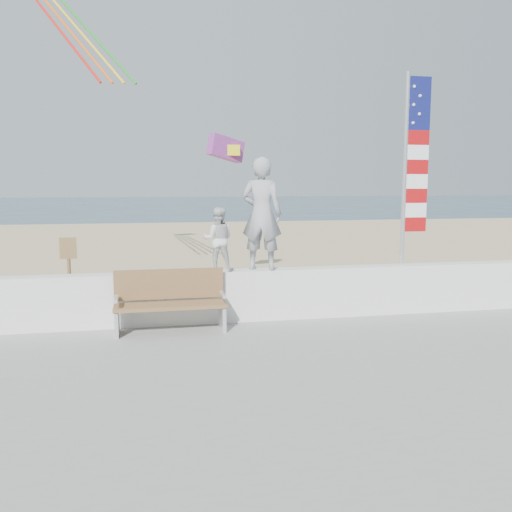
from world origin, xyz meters
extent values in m
plane|color=#2A4355|center=(0.00, 0.00, 0.00)|extent=(220.00, 220.00, 0.00)
cube|color=tan|center=(0.00, 9.00, 0.04)|extent=(90.00, 40.00, 0.08)
cube|color=silver|center=(0.00, 2.00, 0.63)|extent=(30.00, 0.35, 0.90)
imported|color=#939399|center=(0.34, 2.00, 2.06)|extent=(0.85, 0.73, 1.97)
imported|color=silver|center=(-0.43, 2.00, 1.63)|extent=(0.61, 0.52, 1.11)
cube|color=olive|center=(-1.29, 1.45, 0.62)|extent=(1.80, 0.50, 0.06)
cube|color=brown|center=(-1.29, 1.72, 0.93)|extent=(1.80, 0.05, 0.50)
cube|color=silver|center=(-2.14, 1.45, 0.38)|extent=(0.06, 0.50, 0.40)
cube|color=white|center=(-2.14, 1.40, 0.78)|extent=(0.06, 0.45, 0.05)
cube|color=silver|center=(-0.44, 1.45, 0.38)|extent=(0.06, 0.50, 0.40)
cube|color=silver|center=(-0.44, 1.40, 0.78)|extent=(0.06, 0.45, 0.05)
cylinder|color=silver|center=(3.02, 2.00, 2.83)|extent=(0.08, 0.08, 3.50)
cube|color=#0F1451|center=(3.26, 2.00, 4.03)|extent=(0.44, 0.02, 0.95)
cube|color=#9E0A0C|center=(3.26, 2.00, 1.84)|extent=(0.44, 0.02, 0.26)
cube|color=white|center=(3.26, 2.00, 2.10)|extent=(0.44, 0.02, 0.26)
cube|color=#9E0A0C|center=(3.26, 2.00, 2.37)|extent=(0.44, 0.02, 0.26)
cube|color=white|center=(3.26, 2.00, 2.63)|extent=(0.44, 0.02, 0.26)
cube|color=#9E0A0C|center=(3.26, 2.00, 2.89)|extent=(0.44, 0.02, 0.26)
cube|color=white|center=(3.26, 2.00, 3.16)|extent=(0.44, 0.02, 0.26)
cube|color=#9E0A0C|center=(3.26, 2.00, 3.42)|extent=(0.44, 0.02, 0.26)
sphere|color=white|center=(3.14, 1.98, 3.68)|extent=(0.06, 0.06, 0.06)
sphere|color=white|center=(3.26, 1.98, 3.84)|extent=(0.06, 0.06, 0.06)
sphere|color=white|center=(3.14, 1.98, 4.00)|extent=(0.06, 0.06, 0.06)
sphere|color=white|center=(3.26, 1.98, 4.16)|extent=(0.06, 0.06, 0.06)
sphere|color=white|center=(3.14, 1.98, 4.32)|extent=(0.06, 0.06, 0.06)
cube|color=#F81B32|center=(0.30, 5.89, 3.44)|extent=(1.00, 0.68, 0.68)
cube|color=yellow|center=(0.45, 5.89, 3.39)|extent=(0.35, 0.26, 0.25)
cylinder|color=red|center=(-3.94, 7.75, 6.84)|extent=(2.78, 3.02, 3.85)
cylinder|color=#F55D0F|center=(-3.72, 7.75, 6.84)|extent=(2.87, 3.02, 3.85)
cylinder|color=yellow|center=(-3.49, 7.75, 6.84)|extent=(2.96, 3.02, 3.85)
cylinder|color=#199624|center=(-3.27, 7.75, 6.84)|extent=(3.05, 3.02, 3.85)
cylinder|color=brown|center=(-3.16, 3.87, 0.68)|extent=(0.07, 0.07, 1.20)
cube|color=olive|center=(-3.16, 3.85, 1.33)|extent=(0.32, 0.03, 0.42)
camera|label=1|loc=(-1.67, -7.26, 2.57)|focal=38.00mm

